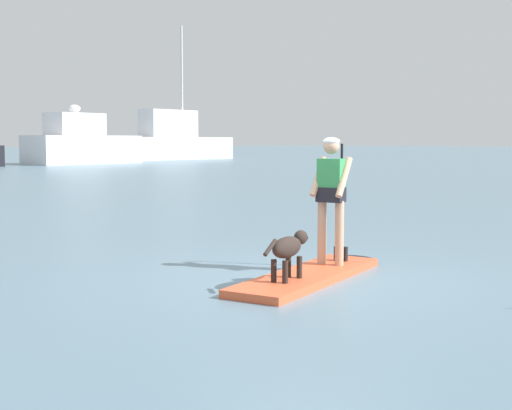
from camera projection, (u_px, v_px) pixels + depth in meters
The scene contains 6 objects.
ground_plane at pixel (308, 280), 9.03m from camera, with size 400.00×400.00×0.00m, color slate.
paddleboard at pixel (315, 273), 9.22m from camera, with size 3.30×1.70×0.10m.
person_paddler at pixel (331, 191), 9.53m from camera, with size 0.67×0.57×1.73m.
dog at pixel (289, 248), 8.54m from camera, with size 1.05×0.42×0.57m.
moored_boat_port at pixel (82, 144), 54.92m from camera, with size 9.74×4.98×4.57m.
moored_boat_center at pixel (175, 141), 67.55m from camera, with size 13.05×4.76×12.75m.
Camera 1 is at (-6.40, -6.22, 1.78)m, focal length 49.44 mm.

